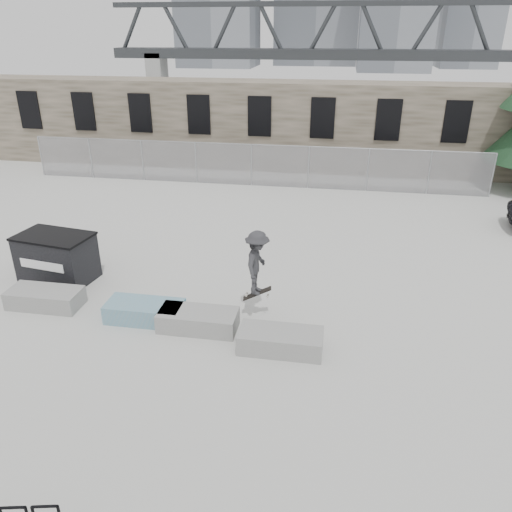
{
  "coord_description": "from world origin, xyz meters",
  "views": [
    {
      "loc": [
        4.17,
        -10.74,
        7.07
      ],
      "look_at": [
        2.08,
        1.59,
        1.3
      ],
      "focal_mm": 35.0,
      "sensor_mm": 36.0,
      "label": 1
    }
  ],
  "objects_px": {
    "planter_far_left": "(45,297)",
    "dumpster": "(57,257)",
    "planter_center_left": "(145,311)",
    "planter_offset": "(281,340)",
    "skateboarder": "(257,263)",
    "planter_center_right": "(198,319)"
  },
  "relations": [
    {
      "from": "planter_far_left",
      "to": "planter_center_left",
      "type": "xyz_separation_m",
      "value": [
        2.98,
        -0.22,
        0.0
      ]
    },
    {
      "from": "planter_center_left",
      "to": "planter_offset",
      "type": "xyz_separation_m",
      "value": [
        3.69,
        -0.74,
        0.0
      ]
    },
    {
      "from": "planter_far_left",
      "to": "planter_center_right",
      "type": "bearing_deg",
      "value": -5.11
    },
    {
      "from": "planter_far_left",
      "to": "planter_center_left",
      "type": "bearing_deg",
      "value": -4.22
    },
    {
      "from": "planter_center_left",
      "to": "planter_offset",
      "type": "distance_m",
      "value": 3.77
    },
    {
      "from": "planter_offset",
      "to": "planter_center_right",
      "type": "bearing_deg",
      "value": 165.6
    },
    {
      "from": "planter_offset",
      "to": "dumpster",
      "type": "xyz_separation_m",
      "value": [
        -7.14,
        2.56,
        0.46
      ]
    },
    {
      "from": "planter_center_left",
      "to": "planter_offset",
      "type": "bearing_deg",
      "value": -11.38
    },
    {
      "from": "planter_far_left",
      "to": "skateboarder",
      "type": "xyz_separation_m",
      "value": [
        5.87,
        0.46,
        1.3
      ]
    },
    {
      "from": "planter_far_left",
      "to": "planter_offset",
      "type": "height_order",
      "value": "same"
    },
    {
      "from": "planter_center_right",
      "to": "skateboarder",
      "type": "xyz_separation_m",
      "value": [
        1.39,
        0.86,
        1.3
      ]
    },
    {
      "from": "planter_center_left",
      "to": "dumpster",
      "type": "bearing_deg",
      "value": 152.28
    },
    {
      "from": "planter_center_left",
      "to": "dumpster",
      "type": "xyz_separation_m",
      "value": [
        -3.45,
        1.81,
        0.46
      ]
    },
    {
      "from": "planter_offset",
      "to": "skateboarder",
      "type": "relative_size",
      "value": 1.03
    },
    {
      "from": "planter_offset",
      "to": "skateboarder",
      "type": "xyz_separation_m",
      "value": [
        -0.81,
        1.42,
        1.3
      ]
    },
    {
      "from": "planter_center_right",
      "to": "dumpster",
      "type": "relative_size",
      "value": 0.84
    },
    {
      "from": "planter_far_left",
      "to": "planter_center_right",
      "type": "relative_size",
      "value": 1.0
    },
    {
      "from": "planter_center_right",
      "to": "planter_far_left",
      "type": "bearing_deg",
      "value": 174.89
    },
    {
      "from": "dumpster",
      "to": "planter_far_left",
      "type": "bearing_deg",
      "value": -64.68
    },
    {
      "from": "planter_far_left",
      "to": "dumpster",
      "type": "relative_size",
      "value": 0.84
    },
    {
      "from": "planter_center_left",
      "to": "dumpster",
      "type": "relative_size",
      "value": 0.84
    },
    {
      "from": "planter_center_right",
      "to": "planter_offset",
      "type": "bearing_deg",
      "value": -14.4
    }
  ]
}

